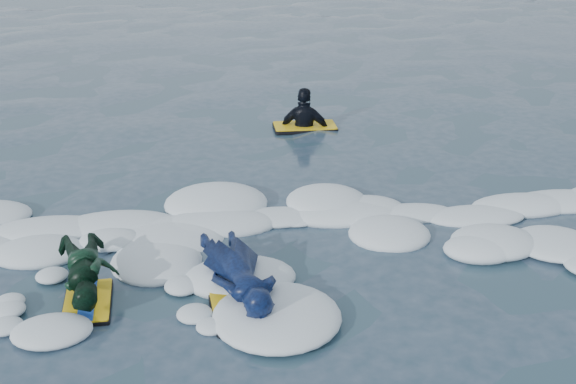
{
  "coord_description": "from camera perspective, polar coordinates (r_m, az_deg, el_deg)",
  "views": [
    {
      "loc": [
        0.07,
        -6.09,
        3.53
      ],
      "look_at": [
        1.05,
        1.6,
        0.39
      ],
      "focal_mm": 45.0,
      "sensor_mm": 36.0,
      "label": 1
    }
  ],
  "objects": [
    {
      "name": "waiting_rider_unit",
      "position": [
        12.02,
        1.34,
        4.66
      ],
      "size": [
        1.04,
        0.63,
        1.55
      ],
      "rotation": [
        0.0,
        0.0,
        -0.01
      ],
      "color": "black",
      "rests_on": "ground"
    },
    {
      "name": "foam_band",
      "position": [
        7.95,
        -7.06,
        -4.47
      ],
      "size": [
        12.0,
        3.1,
        0.3
      ],
      "primitive_type": null,
      "color": "white",
      "rests_on": "ground"
    },
    {
      "name": "prone_child_unit",
      "position": [
        7.14,
        -15.52,
        -6.26
      ],
      "size": [
        0.73,
        1.26,
        0.47
      ],
      "rotation": [
        0.0,
        0.0,
        1.63
      ],
      "color": "black",
      "rests_on": "ground"
    },
    {
      "name": "prone_woman_unit",
      "position": [
        6.93,
        -3.86,
        -6.61
      ],
      "size": [
        0.89,
        1.67,
        0.41
      ],
      "rotation": [
        0.0,
        0.0,
        1.65
      ],
      "color": "black",
      "rests_on": "ground"
    },
    {
      "name": "ground",
      "position": [
        7.04,
        -6.96,
        -8.21
      ],
      "size": [
        120.0,
        120.0,
        0.0
      ],
      "primitive_type": "plane",
      "color": "#1C2D44",
      "rests_on": "ground"
    }
  ]
}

